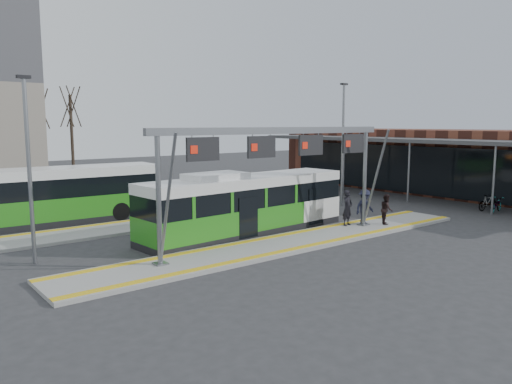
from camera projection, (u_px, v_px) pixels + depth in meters
ground at (291, 244)px, 22.93m from camera, size 120.00×120.00×0.00m
platform_main at (291, 243)px, 22.92m from camera, size 22.00×3.00×0.15m
platform_second at (134, 226)px, 26.66m from camera, size 20.00×3.00×0.15m
tactile_main at (291, 241)px, 22.91m from camera, size 22.00×2.65×0.02m
tactile_second at (125, 221)px, 27.54m from camera, size 20.00×0.35×0.02m
gantry at (282, 151)px, 22.32m from camera, size 13.00×1.68×5.20m
station_building at (462, 162)px, 39.14m from camera, size 11.50×32.00×5.00m
hero_bus at (246, 205)px, 24.95m from camera, size 11.76×3.24×3.20m
bg_bus_green at (46, 197)px, 27.14m from camera, size 12.51×3.14×3.10m
passenger_a at (347, 208)px, 26.32m from camera, size 0.75×0.56×1.88m
passenger_b at (386, 209)px, 26.72m from camera, size 0.99×0.98×1.62m
passenger_c at (365, 207)px, 26.63m from camera, size 1.25×0.76×1.87m
bicycle_c at (496, 205)px, 31.18m from camera, size 1.78×0.82×0.90m
bicycle_d at (488, 203)px, 31.65m from camera, size 1.78×0.75×1.04m
tree_left at (38, 109)px, 44.75m from camera, size 1.40×1.40×8.92m
tree_mid at (70, 107)px, 45.82m from camera, size 1.40×1.40×9.20m
lamp_west at (29, 166)px, 19.22m from camera, size 0.50×0.25×7.32m
lamp_east at (343, 142)px, 33.06m from camera, size 0.50×0.25×8.12m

